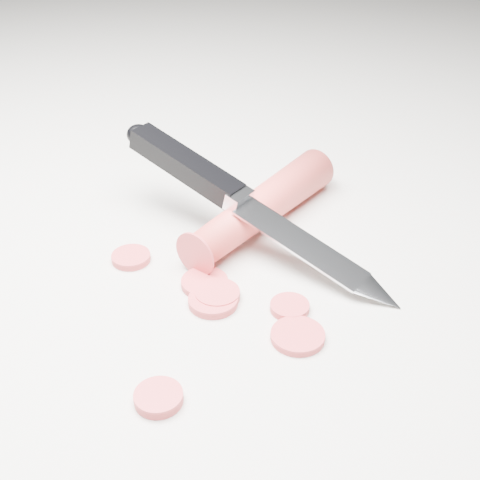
{
  "coord_description": "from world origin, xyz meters",
  "views": [
    {
      "loc": [
        0.02,
        -0.42,
        0.32
      ],
      "look_at": [
        0.03,
        0.02,
        0.02
      ],
      "focal_mm": 50.0,
      "sensor_mm": 36.0,
      "label": 1
    }
  ],
  "objects": [
    {
      "name": "carrot_slice_1",
      "position": [
        0.01,
        -0.03,
        0.0
      ],
      "size": [
        0.03,
        0.03,
        0.01
      ],
      "primitive_type": "cylinder",
      "color": "#D1373F",
      "rests_on": "ground"
    },
    {
      "name": "kitchen_knife",
      "position": [
        0.04,
        0.04,
        0.04
      ],
      "size": [
        0.23,
        0.19,
        0.08
      ],
      "primitive_type": null,
      "color": "silver",
      "rests_on": "ground"
    },
    {
      "name": "carrot_slice_5",
      "position": [
        -0.06,
        0.02,
        0.0
      ],
      "size": [
        0.03,
        0.03,
        0.01
      ],
      "primitive_type": "cylinder",
      "color": "#D1373F",
      "rests_on": "ground"
    },
    {
      "name": "carrot_slice_4",
      "position": [
        0.07,
        -0.08,
        0.0
      ],
      "size": [
        0.04,
        0.04,
        0.01
      ],
      "primitive_type": "cylinder",
      "color": "#D1373F",
      "rests_on": "ground"
    },
    {
      "name": "carrot",
      "position": [
        0.05,
        0.07,
        0.02
      ],
      "size": [
        0.14,
        0.16,
        0.03
      ],
      "primitive_type": "cylinder",
      "rotation": [
        1.57,
        0.0,
        -0.67
      ],
      "color": "red",
      "rests_on": "ground"
    },
    {
      "name": "carrot_slice_6",
      "position": [
        -0.02,
        -0.13,
        0.0
      ],
      "size": [
        0.03,
        0.03,
        0.01
      ],
      "primitive_type": "cylinder",
      "color": "#D1373F",
      "rests_on": "ground"
    },
    {
      "name": "carrot_slice_2",
      "position": [
        0.01,
        -0.04,
        0.0
      ],
      "size": [
        0.04,
        0.04,
        0.01
      ],
      "primitive_type": "cylinder",
      "color": "#D1373F",
      "rests_on": "ground"
    },
    {
      "name": "ground",
      "position": [
        0.0,
        0.0,
        0.0
      ],
      "size": [
        2.4,
        2.4,
        0.0
      ],
      "primitive_type": "plane",
      "color": "beige",
      "rests_on": "ground"
    },
    {
      "name": "carrot_slice_0",
      "position": [
        0.0,
        -0.02,
        0.0
      ],
      "size": [
        0.04,
        0.04,
        0.01
      ],
      "primitive_type": "cylinder",
      "color": "#D1373F",
      "rests_on": "ground"
    },
    {
      "name": "carrot_slice_3",
      "position": [
        0.07,
        -0.05,
        0.0
      ],
      "size": [
        0.03,
        0.03,
        0.01
      ],
      "primitive_type": "cylinder",
      "color": "#D1373F",
      "rests_on": "ground"
    }
  ]
}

